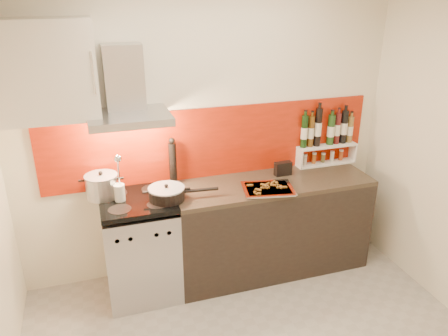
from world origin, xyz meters
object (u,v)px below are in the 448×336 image
object	(u,v)px
stock_pot	(102,186)
saute_pan	(167,193)
pepper_mill	(173,162)
range_stove	(141,248)
counter	(270,225)
baking_tray	(268,189)

from	to	relation	value
stock_pot	saute_pan	distance (m)	0.54
saute_pan	pepper_mill	size ratio (longest dim) A/B	1.34
range_stove	counter	size ratio (longest dim) A/B	0.51
stock_pot	saute_pan	xyz separation A→B (m)	(0.50, -0.21, -0.05)
baking_tray	stock_pot	bearing A→B (deg)	168.14
baking_tray	saute_pan	bearing A→B (deg)	174.84
saute_pan	baking_tray	size ratio (longest dim) A/B	1.19
range_stove	baking_tray	world-z (taller)	baking_tray
range_stove	stock_pot	distance (m)	0.63
counter	saute_pan	distance (m)	1.09
counter	stock_pot	size ratio (longest dim) A/B	6.76
stock_pot	pepper_mill	size ratio (longest dim) A/B	0.62
counter	saute_pan	xyz separation A→B (m)	(-0.96, -0.09, 0.51)
counter	baking_tray	xyz separation A→B (m)	(-0.11, -0.16, 0.47)
saute_pan	pepper_mill	xyz separation A→B (m)	(0.11, 0.30, 0.14)
range_stove	pepper_mill	world-z (taller)	pepper_mill
range_stove	saute_pan	size ratio (longest dim) A/B	1.59
pepper_mill	saute_pan	bearing A→B (deg)	-110.36
pepper_mill	range_stove	bearing A→B (deg)	-148.55
counter	baking_tray	size ratio (longest dim) A/B	3.73
pepper_mill	stock_pot	bearing A→B (deg)	-171.49
stock_pot	range_stove	bearing A→B (deg)	-25.51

